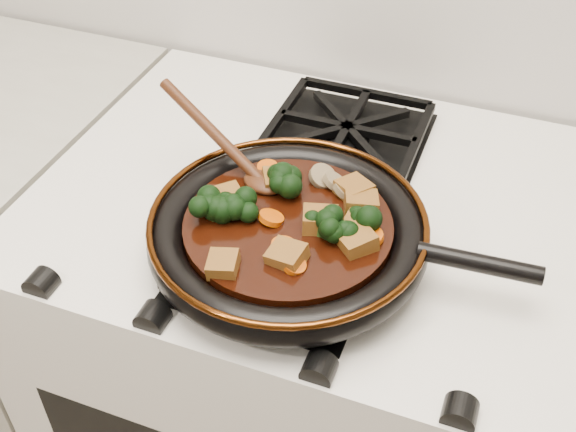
% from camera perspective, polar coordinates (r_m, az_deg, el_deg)
% --- Properties ---
extents(stove, '(0.76, 0.60, 0.90)m').
position_cam_1_polar(stove, '(1.33, 1.72, -13.49)').
color(stove, white).
rests_on(stove, ground).
extents(burner_grate_front, '(0.23, 0.23, 0.03)m').
position_cam_1_polar(burner_grate_front, '(0.89, -0.71, -3.07)').
color(burner_grate_front, black).
rests_on(burner_grate_front, stove).
extents(burner_grate_back, '(0.23, 0.23, 0.03)m').
position_cam_1_polar(burner_grate_back, '(1.09, 4.68, 6.58)').
color(burner_grate_back, black).
rests_on(burner_grate_back, stove).
extents(skillet, '(0.47, 0.34, 0.05)m').
position_cam_1_polar(skillet, '(0.87, 0.13, -1.31)').
color(skillet, black).
rests_on(skillet, burner_grate_front).
extents(braising_sauce, '(0.25, 0.25, 0.02)m').
position_cam_1_polar(braising_sauce, '(0.87, -0.00, -1.04)').
color(braising_sauce, black).
rests_on(braising_sauce, skillet).
extents(tofu_cube_0, '(0.06, 0.06, 0.03)m').
position_cam_1_polar(tofu_cube_0, '(0.83, 5.38, -1.94)').
color(tofu_cube_0, brown).
rests_on(tofu_cube_0, braising_sauce).
extents(tofu_cube_1, '(0.05, 0.04, 0.03)m').
position_cam_1_polar(tofu_cube_1, '(0.81, -0.09, -3.16)').
color(tofu_cube_1, brown).
rests_on(tofu_cube_1, braising_sauce).
extents(tofu_cube_2, '(0.04, 0.04, 0.02)m').
position_cam_1_polar(tofu_cube_2, '(0.80, -5.16, -3.84)').
color(tofu_cube_2, brown).
rests_on(tofu_cube_2, braising_sauce).
extents(tofu_cube_3, '(0.05, 0.05, 0.03)m').
position_cam_1_polar(tofu_cube_3, '(0.88, 5.78, 1.03)').
color(tofu_cube_3, brown).
rests_on(tofu_cube_3, braising_sauce).
extents(tofu_cube_4, '(0.04, 0.04, 0.02)m').
position_cam_1_polar(tofu_cube_4, '(0.85, 5.58, -0.82)').
color(tofu_cube_4, brown).
rests_on(tofu_cube_4, braising_sauce).
extents(tofu_cube_5, '(0.05, 0.05, 0.03)m').
position_cam_1_polar(tofu_cube_5, '(0.91, -0.90, 2.83)').
color(tofu_cube_5, brown).
rests_on(tofu_cube_5, braising_sauce).
extents(tofu_cube_6, '(0.05, 0.05, 0.03)m').
position_cam_1_polar(tofu_cube_6, '(0.90, 5.22, 2.09)').
color(tofu_cube_6, brown).
rests_on(tofu_cube_6, braising_sauce).
extents(tofu_cube_7, '(0.06, 0.06, 0.02)m').
position_cam_1_polar(tofu_cube_7, '(0.89, -4.90, 1.29)').
color(tofu_cube_7, brown).
rests_on(tofu_cube_7, braising_sauce).
extents(tofu_cube_8, '(0.05, 0.05, 0.03)m').
position_cam_1_polar(tofu_cube_8, '(0.85, 2.57, -0.35)').
color(tofu_cube_8, brown).
rests_on(tofu_cube_8, braising_sauce).
extents(broccoli_floret_0, '(0.09, 0.08, 0.06)m').
position_cam_1_polar(broccoli_floret_0, '(0.84, 2.63, -0.88)').
color(broccoli_floret_0, black).
rests_on(broccoli_floret_0, braising_sauce).
extents(broccoli_floret_1, '(0.07, 0.06, 0.06)m').
position_cam_1_polar(broccoli_floret_1, '(0.88, -5.71, 0.89)').
color(broccoli_floret_1, black).
rests_on(broccoli_floret_1, braising_sauce).
extents(broccoli_floret_2, '(0.08, 0.08, 0.06)m').
position_cam_1_polar(broccoli_floret_2, '(0.86, 5.90, -0.27)').
color(broccoli_floret_2, black).
rests_on(broccoli_floret_2, braising_sauce).
extents(broccoli_floret_3, '(0.09, 0.08, 0.07)m').
position_cam_1_polar(broccoli_floret_3, '(0.87, -5.55, 0.37)').
color(broccoli_floret_3, black).
rests_on(broccoli_floret_3, braising_sauce).
extents(broccoli_floret_4, '(0.07, 0.07, 0.06)m').
position_cam_1_polar(broccoli_floret_4, '(0.90, -0.26, 2.52)').
color(broccoli_floret_4, black).
rests_on(broccoli_floret_4, braising_sauce).
extents(broccoli_floret_5, '(0.08, 0.08, 0.06)m').
position_cam_1_polar(broccoli_floret_5, '(0.83, 3.97, -1.37)').
color(broccoli_floret_5, black).
rests_on(broccoli_floret_5, braising_sauce).
extents(broccoli_floret_6, '(0.07, 0.07, 0.07)m').
position_cam_1_polar(broccoli_floret_6, '(0.86, -5.80, 0.39)').
color(broccoli_floret_6, black).
rests_on(broccoli_floret_6, braising_sauce).
extents(broccoli_floret_7, '(0.09, 0.09, 0.06)m').
position_cam_1_polar(broccoli_floret_7, '(0.87, -3.79, 0.63)').
color(broccoli_floret_7, black).
rests_on(broccoli_floret_7, braising_sauce).
extents(carrot_coin_0, '(0.03, 0.03, 0.01)m').
position_cam_1_polar(carrot_coin_0, '(0.94, -1.63, 3.84)').
color(carrot_coin_0, '#CD4D05').
rests_on(carrot_coin_0, braising_sauce).
extents(carrot_coin_1, '(0.03, 0.03, 0.02)m').
position_cam_1_polar(carrot_coin_1, '(0.86, -1.34, -0.14)').
color(carrot_coin_1, '#CD4D05').
rests_on(carrot_coin_1, braising_sauce).
extents(carrot_coin_2, '(0.03, 0.03, 0.01)m').
position_cam_1_polar(carrot_coin_2, '(0.83, -0.35, -2.40)').
color(carrot_coin_2, '#CD4D05').
rests_on(carrot_coin_2, braising_sauce).
extents(carrot_coin_3, '(0.03, 0.03, 0.02)m').
position_cam_1_polar(carrot_coin_3, '(0.84, 6.62, -1.65)').
color(carrot_coin_3, '#CD4D05').
rests_on(carrot_coin_3, braising_sauce).
extents(carrot_coin_4, '(0.03, 0.03, 0.02)m').
position_cam_1_polar(carrot_coin_4, '(0.80, 0.50, -3.88)').
color(carrot_coin_4, '#CD4D05').
rests_on(carrot_coin_4, braising_sauce).
extents(mushroom_slice_0, '(0.04, 0.04, 0.02)m').
position_cam_1_polar(mushroom_slice_0, '(0.90, 4.66, 2.13)').
color(mushroom_slice_0, olive).
rests_on(mushroom_slice_0, braising_sauce).
extents(mushroom_slice_1, '(0.04, 0.04, 0.02)m').
position_cam_1_polar(mushroom_slice_1, '(0.91, 3.70, 2.73)').
color(mushroom_slice_1, olive).
rests_on(mushroom_slice_1, braising_sauce).
extents(mushroom_slice_2, '(0.05, 0.05, 0.02)m').
position_cam_1_polar(mushroom_slice_2, '(0.92, 2.75, 3.13)').
color(mushroom_slice_2, olive).
rests_on(mushroom_slice_2, braising_sauce).
extents(wooden_spoon, '(0.13, 0.07, 0.19)m').
position_cam_1_polar(wooden_spoon, '(0.93, -4.11, 4.78)').
color(wooden_spoon, '#3F1E0D').
rests_on(wooden_spoon, braising_sauce).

